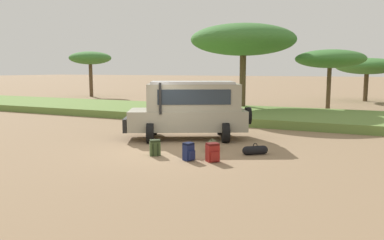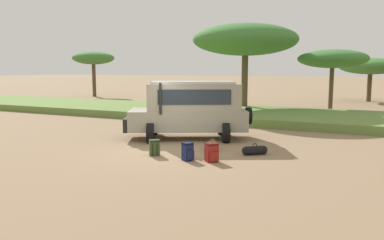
{
  "view_description": "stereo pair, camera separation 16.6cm",
  "coord_description": "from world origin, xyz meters",
  "px_view_note": "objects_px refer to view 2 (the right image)",
  "views": [
    {
      "loc": [
        6.28,
        -11.83,
        2.93
      ],
      "look_at": [
        0.31,
        1.16,
        1.0
      ],
      "focal_mm": 35.0,
      "sensor_mm": 36.0,
      "label": 1
    },
    {
      "loc": [
        6.43,
        -11.76,
        2.93
      ],
      "look_at": [
        0.31,
        1.16,
        1.0
      ],
      "focal_mm": 35.0,
      "sensor_mm": 36.0,
      "label": 2
    }
  ],
  "objects_px": {
    "duffel_bag_low_black_case": "(211,145)",
    "acacia_tree_left_mid": "(245,40)",
    "acacia_tree_far_left": "(93,58)",
    "acacia_tree_centre_back": "(333,59)",
    "acacia_tree_right_mid": "(371,66)",
    "safari_vehicle": "(191,108)",
    "duffel_bag_soft_canvas": "(255,150)",
    "backpack_near_rear_wheel": "(212,153)",
    "backpack_beside_front_wheel": "(188,152)",
    "backpack_cluster_center": "(154,148)"
  },
  "relations": [
    {
      "from": "duffel_bag_low_black_case",
      "to": "acacia_tree_right_mid",
      "type": "distance_m",
      "value": 26.55
    },
    {
      "from": "duffel_bag_low_black_case",
      "to": "acacia_tree_left_mid",
      "type": "distance_m",
      "value": 13.44
    },
    {
      "from": "duffel_bag_low_black_case",
      "to": "acacia_tree_far_left",
      "type": "relative_size",
      "value": 0.19
    },
    {
      "from": "backpack_near_rear_wheel",
      "to": "acacia_tree_centre_back",
      "type": "xyz_separation_m",
      "value": [
        2.08,
        16.51,
        3.35
      ]
    },
    {
      "from": "acacia_tree_left_mid",
      "to": "acacia_tree_centre_back",
      "type": "bearing_deg",
      "value": 26.2
    },
    {
      "from": "duffel_bag_low_black_case",
      "to": "backpack_cluster_center",
      "type": "bearing_deg",
      "value": -132.54
    },
    {
      "from": "backpack_near_rear_wheel",
      "to": "acacia_tree_far_left",
      "type": "bearing_deg",
      "value": 136.48
    },
    {
      "from": "safari_vehicle",
      "to": "acacia_tree_right_mid",
      "type": "bearing_deg",
      "value": 74.14
    },
    {
      "from": "acacia_tree_far_left",
      "to": "acacia_tree_left_mid",
      "type": "xyz_separation_m",
      "value": [
        19.51,
        -7.78,
        0.76
      ]
    },
    {
      "from": "duffel_bag_low_black_case",
      "to": "duffel_bag_soft_canvas",
      "type": "height_order",
      "value": "duffel_bag_low_black_case"
    },
    {
      "from": "safari_vehicle",
      "to": "acacia_tree_left_mid",
      "type": "bearing_deg",
      "value": 94.94
    },
    {
      "from": "backpack_near_rear_wheel",
      "to": "safari_vehicle",
      "type": "bearing_deg",
      "value": 125.01
    },
    {
      "from": "acacia_tree_centre_back",
      "to": "acacia_tree_right_mid",
      "type": "bearing_deg",
      "value": 77.76
    },
    {
      "from": "backpack_beside_front_wheel",
      "to": "backpack_near_rear_wheel",
      "type": "xyz_separation_m",
      "value": [
        0.77,
        0.17,
        0.01
      ]
    },
    {
      "from": "acacia_tree_far_left",
      "to": "acacia_tree_left_mid",
      "type": "distance_m",
      "value": 21.02
    },
    {
      "from": "duffel_bag_low_black_case",
      "to": "acacia_tree_right_mid",
      "type": "bearing_deg",
      "value": 78.82
    },
    {
      "from": "backpack_beside_front_wheel",
      "to": "duffel_bag_soft_canvas",
      "type": "bearing_deg",
      "value": 44.75
    },
    {
      "from": "duffel_bag_low_black_case",
      "to": "acacia_tree_far_left",
      "type": "height_order",
      "value": "acacia_tree_far_left"
    },
    {
      "from": "backpack_near_rear_wheel",
      "to": "duffel_bag_low_black_case",
      "type": "height_order",
      "value": "backpack_near_rear_wheel"
    },
    {
      "from": "backpack_cluster_center",
      "to": "acacia_tree_centre_back",
      "type": "relative_size",
      "value": 0.12
    },
    {
      "from": "acacia_tree_far_left",
      "to": "acacia_tree_centre_back",
      "type": "bearing_deg",
      "value": -11.68
    },
    {
      "from": "acacia_tree_right_mid",
      "to": "backpack_beside_front_wheel",
      "type": "bearing_deg",
      "value": -100.7
    },
    {
      "from": "backpack_cluster_center",
      "to": "acacia_tree_left_mid",
      "type": "height_order",
      "value": "acacia_tree_left_mid"
    },
    {
      "from": "safari_vehicle",
      "to": "backpack_beside_front_wheel",
      "type": "height_order",
      "value": "safari_vehicle"
    },
    {
      "from": "safari_vehicle",
      "to": "backpack_near_rear_wheel",
      "type": "height_order",
      "value": "safari_vehicle"
    },
    {
      "from": "duffel_bag_low_black_case",
      "to": "acacia_tree_far_left",
      "type": "distance_m",
      "value": 30.15
    },
    {
      "from": "backpack_beside_front_wheel",
      "to": "acacia_tree_left_mid",
      "type": "height_order",
      "value": "acacia_tree_left_mid"
    },
    {
      "from": "backpack_cluster_center",
      "to": "acacia_tree_left_mid",
      "type": "relative_size",
      "value": 0.07
    },
    {
      "from": "backpack_beside_front_wheel",
      "to": "acacia_tree_centre_back",
      "type": "height_order",
      "value": "acacia_tree_centre_back"
    },
    {
      "from": "backpack_beside_front_wheel",
      "to": "acacia_tree_left_mid",
      "type": "distance_m",
      "value": 14.99
    },
    {
      "from": "backpack_near_rear_wheel",
      "to": "acacia_tree_right_mid",
      "type": "relative_size",
      "value": 0.1
    },
    {
      "from": "safari_vehicle",
      "to": "backpack_near_rear_wheel",
      "type": "xyz_separation_m",
      "value": [
        2.38,
        -3.4,
        -1.0
      ]
    },
    {
      "from": "acacia_tree_centre_back",
      "to": "backpack_near_rear_wheel",
      "type": "bearing_deg",
      "value": -97.17
    },
    {
      "from": "duffel_bag_low_black_case",
      "to": "acacia_tree_left_mid",
      "type": "relative_size",
      "value": 0.12
    },
    {
      "from": "safari_vehicle",
      "to": "duffel_bag_soft_canvas",
      "type": "bearing_deg",
      "value": -28.78
    },
    {
      "from": "backpack_beside_front_wheel",
      "to": "acacia_tree_right_mid",
      "type": "relative_size",
      "value": 0.1
    },
    {
      "from": "backpack_beside_front_wheel",
      "to": "acacia_tree_centre_back",
      "type": "xyz_separation_m",
      "value": [
        2.85,
        16.68,
        3.36
      ]
    },
    {
      "from": "safari_vehicle",
      "to": "backpack_beside_front_wheel",
      "type": "distance_m",
      "value": 4.05
    },
    {
      "from": "acacia_tree_right_mid",
      "to": "safari_vehicle",
      "type": "bearing_deg",
      "value": -105.86
    },
    {
      "from": "acacia_tree_far_left",
      "to": "acacia_tree_right_mid",
      "type": "relative_size",
      "value": 0.8
    },
    {
      "from": "backpack_beside_front_wheel",
      "to": "acacia_tree_right_mid",
      "type": "height_order",
      "value": "acacia_tree_right_mid"
    },
    {
      "from": "duffel_bag_soft_canvas",
      "to": "acacia_tree_left_mid",
      "type": "bearing_deg",
      "value": 109.08
    },
    {
      "from": "duffel_bag_soft_canvas",
      "to": "acacia_tree_right_mid",
      "type": "bearing_deg",
      "value": 82.35
    },
    {
      "from": "duffel_bag_soft_canvas",
      "to": "acacia_tree_right_mid",
      "type": "height_order",
      "value": "acacia_tree_right_mid"
    },
    {
      "from": "backpack_cluster_center",
      "to": "acacia_tree_right_mid",
      "type": "xyz_separation_m",
      "value": [
        6.57,
        27.46,
        2.96
      ]
    },
    {
      "from": "backpack_beside_front_wheel",
      "to": "safari_vehicle",
      "type": "bearing_deg",
      "value": 114.27
    },
    {
      "from": "backpack_beside_front_wheel",
      "to": "acacia_tree_left_mid",
      "type": "xyz_separation_m",
      "value": [
        -2.52,
        14.04,
        4.61
      ]
    },
    {
      "from": "backpack_near_rear_wheel",
      "to": "acacia_tree_left_mid",
      "type": "distance_m",
      "value": 14.98
    },
    {
      "from": "backpack_beside_front_wheel",
      "to": "backpack_near_rear_wheel",
      "type": "distance_m",
      "value": 0.79
    },
    {
      "from": "backpack_beside_front_wheel",
      "to": "acacia_tree_far_left",
      "type": "bearing_deg",
      "value": 135.27
    }
  ]
}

